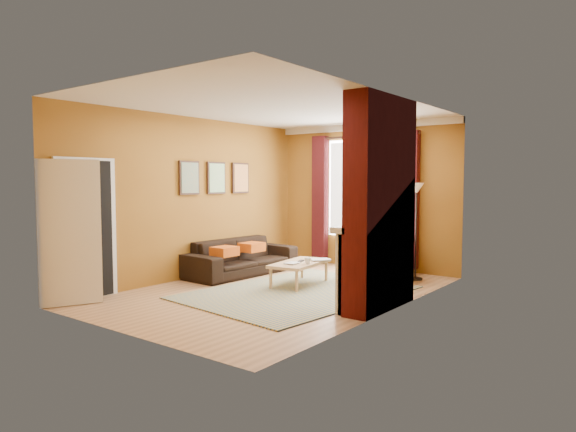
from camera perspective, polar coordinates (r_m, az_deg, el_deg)
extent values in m
plane|color=#916742|center=(7.98, -1.10, -8.37)|extent=(5.50, 5.50, 0.00)
cube|color=brown|center=(10.10, 8.59, 2.20)|extent=(3.80, 0.02, 2.80)
cube|color=brown|center=(5.89, -17.89, 0.80)|extent=(3.80, 0.02, 2.80)
cube|color=brown|center=(6.79, 11.59, 1.31)|extent=(0.02, 5.50, 2.80)
cube|color=brown|center=(9.10, -10.56, 1.99)|extent=(0.02, 5.50, 2.80)
cube|color=silver|center=(7.87, -1.12, 11.97)|extent=(3.80, 5.50, 0.01)
cube|color=#410B09|center=(6.87, 10.28, 1.36)|extent=(0.35, 1.40, 2.80)
cube|color=silver|center=(7.05, 8.77, -5.51)|extent=(0.12, 1.30, 1.10)
cube|color=silver|center=(7.00, 8.45, -1.19)|extent=(0.22, 1.40, 0.08)
cube|color=silver|center=(6.56, 6.19, -6.46)|extent=(0.16, 0.14, 1.04)
cube|color=silver|center=(7.57, 10.73, -5.11)|extent=(0.16, 0.14, 1.04)
cube|color=black|center=(7.05, 8.98, -6.33)|extent=(0.06, 0.80, 0.90)
cube|color=black|center=(7.15, 8.80, -9.63)|extent=(0.20, 1.00, 0.06)
cube|color=silver|center=(6.68, 7.10, -0.40)|extent=(0.03, 0.12, 0.16)
cube|color=#321D13|center=(6.90, 8.14, -0.35)|extent=(0.03, 0.10, 0.14)
cylinder|color=#321D13|center=(7.12, 9.11, -0.31)|extent=(0.10, 0.10, 0.12)
cube|color=#321D13|center=(6.95, 8.92, 5.12)|extent=(0.03, 0.60, 0.75)
cube|color=olive|center=(6.96, 8.77, 5.12)|extent=(0.01, 0.52, 0.66)
cube|color=silver|center=(10.12, 8.56, 9.81)|extent=(3.80, 0.08, 0.12)
cube|color=white|center=(10.07, 8.52, 3.05)|extent=(1.60, 0.04, 1.90)
cube|color=white|center=(10.04, 8.41, 3.05)|extent=(1.50, 0.02, 1.80)
cube|color=silver|center=(10.05, 8.47, 3.05)|extent=(0.06, 0.04, 1.90)
cube|color=#3D0D10|center=(10.51, 3.57, 2.04)|extent=(0.30, 0.16, 2.50)
cube|color=#3D0D10|center=(9.56, 13.41, 1.74)|extent=(0.30, 0.16, 2.50)
cylinder|color=#321D13|center=(10.03, 8.33, 8.77)|extent=(2.30, 0.05, 0.05)
cube|color=silver|center=(10.10, 8.26, -3.77)|extent=(1.00, 0.10, 0.60)
cube|color=silver|center=(10.27, 5.90, -3.62)|extent=(0.04, 0.03, 0.56)
cube|color=silver|center=(10.22, 6.42, -3.67)|extent=(0.04, 0.03, 0.56)
cube|color=silver|center=(10.16, 6.96, -3.71)|extent=(0.04, 0.03, 0.56)
cube|color=silver|center=(10.11, 7.50, -3.76)|extent=(0.04, 0.03, 0.56)
cube|color=silver|center=(10.05, 8.04, -3.81)|extent=(0.04, 0.03, 0.56)
cube|color=silver|center=(10.00, 8.60, -3.85)|extent=(0.04, 0.03, 0.56)
cube|color=silver|center=(9.95, 9.15, -3.90)|extent=(0.04, 0.03, 0.56)
cube|color=silver|center=(9.90, 9.72, -3.95)|extent=(0.04, 0.03, 0.56)
cube|color=silver|center=(9.85, 10.29, -3.99)|extent=(0.04, 0.03, 0.56)
cube|color=#321D13|center=(9.00, -10.93, 4.19)|extent=(0.04, 0.44, 0.58)
cube|color=#C3772E|center=(8.98, -10.82, 4.19)|extent=(0.01, 0.38, 0.52)
cube|color=#321D13|center=(9.45, -7.99, 4.21)|extent=(0.04, 0.44, 0.58)
cube|color=green|center=(9.43, -7.88, 4.21)|extent=(0.01, 0.38, 0.52)
cube|color=#321D13|center=(9.92, -5.33, 4.22)|extent=(0.04, 0.44, 0.58)
cube|color=#D34B34|center=(9.90, -5.22, 4.22)|extent=(0.01, 0.38, 0.52)
cube|color=silver|center=(7.87, -21.50, -1.45)|extent=(0.05, 0.94, 2.06)
cube|color=black|center=(7.85, -21.42, -1.46)|extent=(0.02, 0.80, 1.98)
cube|color=silver|center=(7.52, -23.06, -1.73)|extent=(0.37, 0.74, 1.98)
imported|color=#447735|center=(7.38, 10.21, 0.41)|extent=(0.14, 0.10, 0.27)
cube|color=#B94A0F|center=(8.82, -7.06, -3.91)|extent=(0.34, 0.40, 0.16)
cube|color=#B94A0F|center=(9.33, -4.06, -3.46)|extent=(0.34, 0.40, 0.16)
cube|color=#2D4D7E|center=(7.88, 1.09, -8.46)|extent=(2.73, 3.55, 0.02)
imported|color=black|center=(9.38, -5.15, -4.54)|extent=(0.97, 2.23, 0.64)
imported|color=black|center=(9.00, 10.07, -4.81)|extent=(1.22, 1.12, 0.68)
cube|color=tan|center=(8.35, 1.30, -5.29)|extent=(0.72, 1.22, 0.05)
cylinder|color=tan|center=(8.06, -1.93, -7.02)|extent=(0.05, 0.05, 0.34)
cylinder|color=tan|center=(7.83, 0.98, -7.35)|extent=(0.05, 0.05, 0.34)
cylinder|color=tan|center=(8.94, 1.57, -5.92)|extent=(0.05, 0.05, 0.34)
cylinder|color=tan|center=(8.74, 4.26, -6.16)|extent=(0.05, 0.05, 0.34)
cylinder|color=olive|center=(9.54, 11.79, -5.04)|extent=(0.44, 0.44, 0.45)
cylinder|color=black|center=(9.15, 13.95, -6.79)|extent=(0.29, 0.29, 0.03)
cylinder|color=black|center=(9.04, 14.03, -1.92)|extent=(0.03, 0.03, 1.53)
cone|color=beige|center=(8.99, 14.11, 3.00)|extent=(0.29, 0.29, 0.18)
imported|color=#999999|center=(8.20, -0.09, -5.21)|extent=(0.21, 0.26, 0.02)
imported|color=#999999|center=(8.63, 3.32, -4.75)|extent=(0.38, 0.39, 0.02)
imported|color=#999999|center=(8.14, 2.21, -5.01)|extent=(0.12, 0.12, 0.10)
cube|color=#232325|center=(8.37, 1.46, -5.02)|extent=(0.09, 0.18, 0.02)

